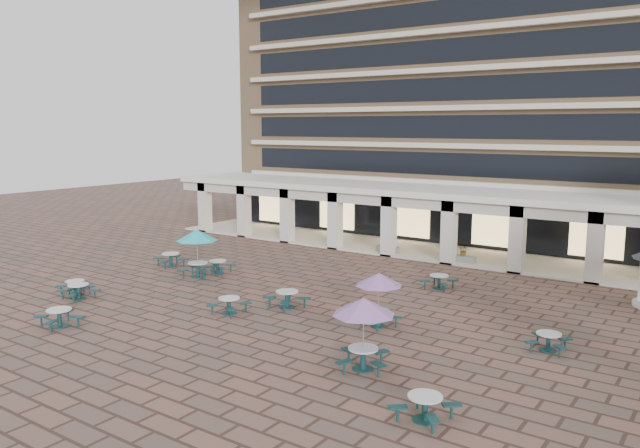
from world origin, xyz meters
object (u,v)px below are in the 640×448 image
at_px(picnic_table_1, 59,316).
at_px(planter_left, 388,247).
at_px(planter_right, 463,257).
at_px(picnic_table_0, 75,286).
at_px(picnic_table_2, 229,304).

relative_size(picnic_table_1, planter_left, 1.33).
bearing_deg(planter_left, planter_right, -0.00).
distance_m(planter_left, planter_right, 5.36).
bearing_deg(picnic_table_0, planter_right, 64.77).
bearing_deg(picnic_table_0, planter_left, 77.31).
distance_m(picnic_table_0, planter_left, 19.78).
relative_size(picnic_table_0, planter_right, 1.19).
height_order(picnic_table_1, planter_right, planter_right).
height_order(picnic_table_1, planter_left, planter_left).
distance_m(picnic_table_0, planter_right, 22.51).
xyz_separation_m(picnic_table_0, planter_left, (8.08, 18.06, 0.05)).
distance_m(picnic_table_0, picnic_table_2, 8.94).
xyz_separation_m(picnic_table_1, planter_right, (9.32, 21.56, -0.03)).
xyz_separation_m(picnic_table_2, planter_left, (-0.62, 15.99, 0.03)).
xyz_separation_m(picnic_table_0, picnic_table_1, (4.11, -3.50, 0.04)).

